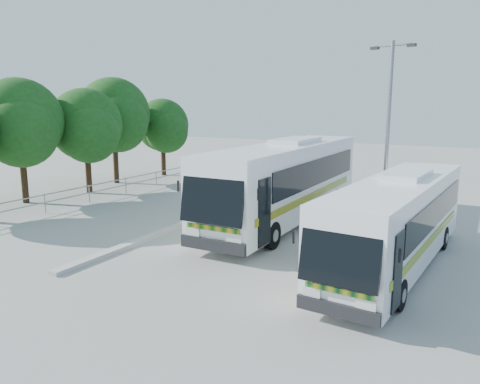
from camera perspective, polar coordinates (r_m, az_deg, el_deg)
The scene contains 10 objects.
ground at distance 19.47m, azimuth -3.66°, elevation -5.83°, with size 100.00×100.00×0.00m, color #9D9D98.
kerb_divider at distance 22.28m, azimuth -5.92°, elevation -3.52°, with size 0.40×16.00×0.15m, color #B2B2AD.
railing at distance 28.52m, azimuth -16.47°, elevation 0.60°, with size 0.06×22.00×1.00m.
tree_far_b at distance 28.61m, azimuth -25.22°, elevation 7.78°, with size 5.33×5.03×6.96m.
tree_far_c at distance 30.43m, azimuth -18.21°, elevation 7.80°, with size 4.97×4.69×6.49m.
tree_far_d at distance 33.87m, azimuth -15.07°, elevation 9.15°, with size 5.62×5.30×7.33m.
tree_far_e at distance 36.86m, azimuth -9.35°, elevation 8.03°, with size 4.54×4.28×5.92m.
coach_main at distance 22.06m, azimuth 5.62°, elevation 1.49°, with size 2.81×13.27×3.68m.
coach_adjacent at distance 16.73m, azimuth 18.63°, elevation -3.27°, with size 3.01×11.04×3.03m.
lamppost at distance 21.55m, azimuth 17.60°, elevation 7.48°, with size 1.97×0.65×8.16m.
Camera 1 is at (10.02, -15.74, 5.55)m, focal length 35.00 mm.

